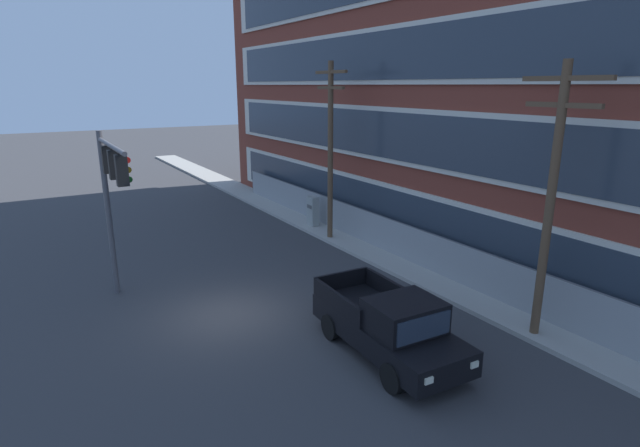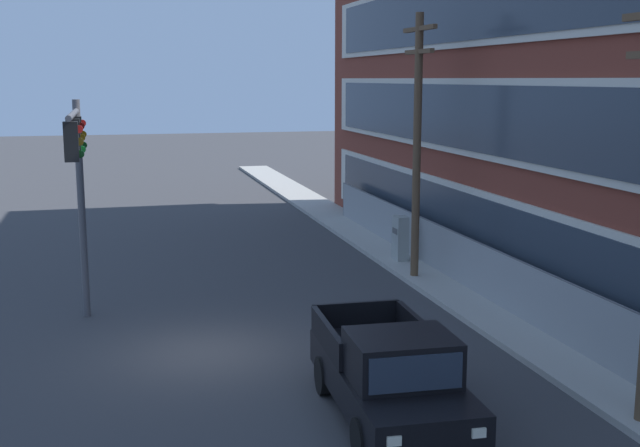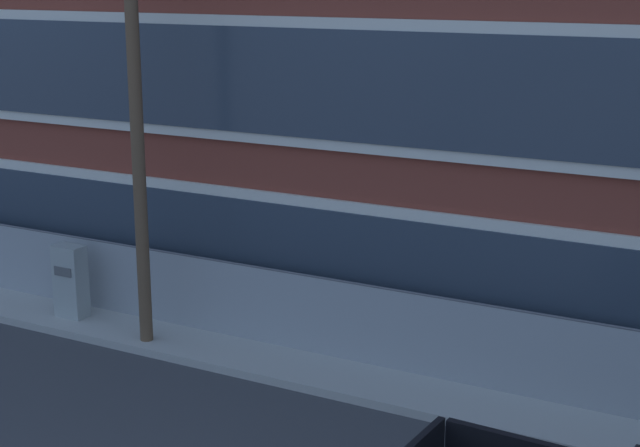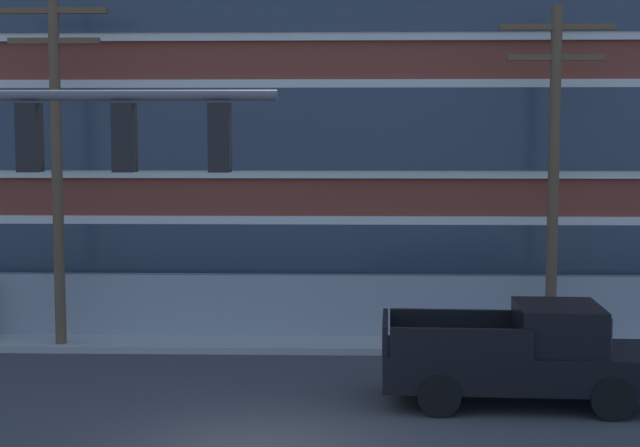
# 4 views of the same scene
# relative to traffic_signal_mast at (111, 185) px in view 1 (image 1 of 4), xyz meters

# --- Properties ---
(ground_plane) EXTENTS (160.00, 160.00, 0.00)m
(ground_plane) POSITION_rel_traffic_signal_mast_xyz_m (2.48, 2.86, -4.35)
(ground_plane) COLOR #38383A
(sidewalk_building_side) EXTENTS (80.00, 2.07, 0.16)m
(sidewalk_building_side) POSITION_rel_traffic_signal_mast_xyz_m (2.48, 10.97, -4.27)
(sidewalk_building_side) COLOR #9E9B93
(sidewalk_building_side) RESTS_ON ground
(brick_mill_building) EXTENTS (41.52, 10.08, 17.59)m
(brick_mill_building) POSITION_rel_traffic_signal_mast_xyz_m (1.87, 16.74, 4.46)
(brick_mill_building) COLOR brown
(brick_mill_building) RESTS_ON ground
(chain_link_fence) EXTENTS (33.71, 0.06, 1.73)m
(chain_link_fence) POSITION_rel_traffic_signal_mast_xyz_m (2.00, 11.39, -3.46)
(chain_link_fence) COLOR gray
(chain_link_fence) RESTS_ON ground
(traffic_signal_mast) EXTENTS (4.61, 0.43, 6.00)m
(traffic_signal_mast) POSITION_rel_traffic_signal_mast_xyz_m (0.00, 0.00, 0.00)
(traffic_signal_mast) COLOR #4C4C51
(traffic_signal_mast) RESTS_ON ground
(pickup_truck_black) EXTENTS (5.36, 2.33, 1.95)m
(pickup_truck_black) POSITION_rel_traffic_signal_mast_xyz_m (7.40, 5.85, -3.41)
(pickup_truck_black) COLOR black
(pickup_truck_black) RESTS_ON ground
(utility_pole_near_corner) EXTENTS (2.55, 0.26, 8.59)m
(utility_pole_near_corner) POSITION_rel_traffic_signal_mast_xyz_m (-2.94, 10.35, 0.42)
(utility_pole_near_corner) COLOR brown
(utility_pole_near_corner) RESTS_ON ground
(utility_pole_midblock) EXTENTS (2.64, 0.26, 8.18)m
(utility_pole_midblock) POSITION_rel_traffic_signal_mast_xyz_m (8.82, 10.40, 0.22)
(utility_pole_midblock) COLOR brown
(utility_pole_midblock) RESTS_ON ground
(electrical_cabinet) EXTENTS (0.67, 0.44, 1.74)m
(electrical_cabinet) POSITION_rel_traffic_signal_mast_xyz_m (-5.24, 10.70, -3.48)
(electrical_cabinet) COLOR #939993
(electrical_cabinet) RESTS_ON ground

